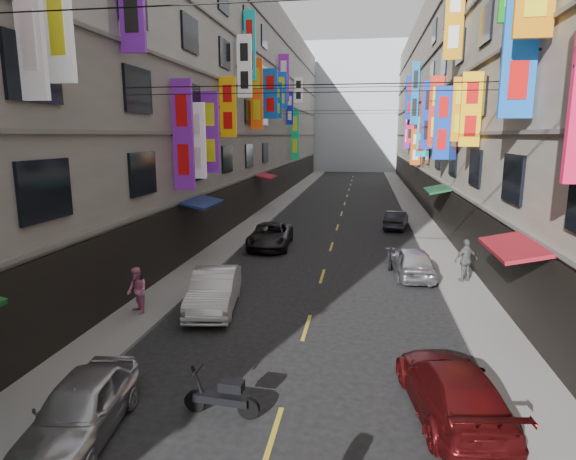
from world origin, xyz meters
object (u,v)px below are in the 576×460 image
(pedestrian_lfar, at_px, (137,291))
(car_left_near, at_px, (81,408))
(scooter_far_right, at_px, (391,258))
(scooter_crossing, at_px, (223,397))
(car_right_mid, at_px, (412,262))
(pedestrian_rfar, at_px, (466,260))
(car_left_far, at_px, (270,235))
(car_right_far, at_px, (396,220))
(car_left_mid, at_px, (214,290))
(car_right_near, at_px, (452,389))

(pedestrian_lfar, bearing_deg, car_left_near, -30.93)
(scooter_far_right, xyz_separation_m, pedestrian_lfar, (-9.14, -8.06, 0.51))
(scooter_crossing, distance_m, car_right_mid, 13.02)
(car_right_mid, bearing_deg, pedestrian_rfar, 158.06)
(car_left_near, relative_size, pedestrian_lfar, 2.31)
(car_left_far, bearing_deg, car_right_mid, -36.05)
(car_left_far, height_order, car_right_far, car_left_far)
(pedestrian_lfar, bearing_deg, car_left_far, 119.60)
(scooter_crossing, distance_m, pedestrian_rfar, 13.48)
(car_left_mid, bearing_deg, car_left_near, -102.15)
(pedestrian_lfar, bearing_deg, pedestrian_rfar, 67.74)
(pedestrian_rfar, bearing_deg, car_left_near, 26.99)
(car_left_far, xyz_separation_m, car_right_near, (7.32, -15.95, -0.03))
(car_right_far, bearing_deg, pedestrian_rfar, 109.83)
(car_left_far, bearing_deg, pedestrian_lfar, -105.76)
(scooter_far_right, relative_size, car_left_near, 0.47)
(pedestrian_rfar, bearing_deg, car_right_far, -103.80)
(car_left_mid, height_order, car_left_far, car_left_mid)
(scooter_far_right, distance_m, car_right_mid, 1.83)
(car_left_mid, distance_m, car_left_far, 10.19)
(scooter_far_right, relative_size, car_left_far, 0.37)
(pedestrian_rfar, bearing_deg, car_left_far, -53.66)
(scooter_crossing, relative_size, car_right_mid, 0.44)
(car_right_near, distance_m, pedestrian_rfar, 10.68)
(scooter_crossing, distance_m, scooter_far_right, 14.20)
(car_right_far, relative_size, pedestrian_rfar, 2.03)
(car_right_far, height_order, pedestrian_lfar, pedestrian_lfar)
(car_right_near, bearing_deg, pedestrian_rfar, -111.06)
(scooter_far_right, xyz_separation_m, car_right_far, (0.86, 10.02, 0.18))
(scooter_far_right, height_order, car_right_far, car_right_far)
(car_left_mid, relative_size, pedestrian_rfar, 2.40)
(scooter_far_right, xyz_separation_m, pedestrian_rfar, (3.03, -2.28, 0.60))
(car_left_far, distance_m, pedestrian_rfar, 11.09)
(scooter_far_right, distance_m, pedestrian_rfar, 3.84)
(scooter_crossing, height_order, car_right_mid, car_right_mid)
(scooter_crossing, height_order, pedestrian_lfar, pedestrian_lfar)
(car_left_near, height_order, car_right_far, car_left_near)
(scooter_far_right, bearing_deg, pedestrian_rfar, 148.11)
(scooter_crossing, bearing_deg, car_left_mid, 23.44)
(car_right_near, height_order, pedestrian_rfar, pedestrian_rfar)
(pedestrian_rfar, bearing_deg, car_right_mid, -41.29)
(car_left_near, distance_m, car_right_near, 8.13)
(car_left_far, distance_m, car_right_mid, 8.88)
(car_left_far, relative_size, car_right_near, 1.09)
(car_right_near, bearing_deg, car_right_mid, -99.32)
(car_right_mid, xyz_separation_m, pedestrian_lfar, (-10.00, -6.46, 0.25))
(scooter_crossing, distance_m, car_left_mid, 6.94)
(car_left_near, height_order, car_left_far, car_left_far)
(scooter_far_right, relative_size, car_right_mid, 0.44)
(car_left_near, bearing_deg, car_right_near, 7.35)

